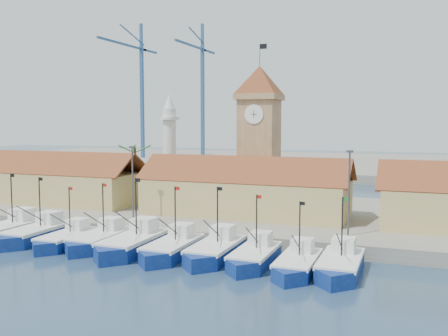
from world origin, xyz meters
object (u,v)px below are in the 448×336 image
at_px(clock_tower, 259,133).
at_px(minaret, 170,146).
at_px(boat_5, 172,249).
at_px(boat_0, 7,231).

xyz_separation_m(clock_tower, minaret, (-15.00, 2.00, -2.23)).
distance_m(boat_5, clock_tower, 25.83).
xyz_separation_m(boat_0, minaret, (8.67, 24.65, 8.91)).
height_order(boat_0, boat_5, boat_0).
bearing_deg(boat_0, clock_tower, 43.73).
bearing_deg(boat_5, minaret, 117.10).
bearing_deg(boat_0, minaret, 70.62).
bearing_deg(boat_0, boat_5, -1.41).
distance_m(boat_0, clock_tower, 34.61).
relative_size(boat_5, minaret, 0.60).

